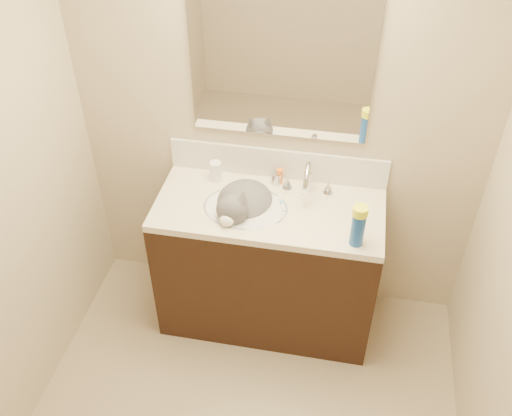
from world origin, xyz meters
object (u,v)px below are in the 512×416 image
at_px(basin, 246,217).
at_px(spray_can, 358,229).
at_px(faucet, 307,182).
at_px(cat, 243,206).
at_px(vanity_cabinet, 268,267).
at_px(silver_jar, 276,179).
at_px(pill_bottle, 216,171).
at_px(amber_bottle, 279,176).

relative_size(basin, spray_can, 2.49).
bearing_deg(basin, faucet, 29.12).
relative_size(basin, cat, 0.97).
xyz_separation_m(vanity_cabinet, silver_jar, (0.00, 0.20, 0.48)).
height_order(vanity_cabinet, faucet, faucet).
relative_size(vanity_cabinet, cat, 2.59).
bearing_deg(cat, vanity_cabinet, 10.69).
bearing_deg(pill_bottle, faucet, -4.13).
bearing_deg(faucet, amber_bottle, 154.53).
height_order(silver_jar, spray_can, spray_can).
bearing_deg(faucet, basin, -150.88).
bearing_deg(basin, silver_jar, 62.33).
relative_size(vanity_cabinet, amber_bottle, 13.61).
relative_size(faucet, pill_bottle, 2.45).
bearing_deg(faucet, spray_can, -50.11).
bearing_deg(basin, vanity_cabinet, 14.04).
relative_size(silver_jar, amber_bottle, 0.73).
height_order(basin, pill_bottle, pill_bottle).
bearing_deg(cat, faucet, 34.21).
bearing_deg(pill_bottle, vanity_cabinet, -27.94).
bearing_deg(spray_can, silver_jar, 138.84).
relative_size(silver_jar, spray_can, 0.36).
relative_size(cat, amber_bottle, 5.26).
bearing_deg(amber_bottle, silver_jar, -150.19).
xyz_separation_m(silver_jar, spray_can, (0.46, -0.40, 0.06)).
height_order(pill_bottle, amber_bottle, pill_bottle).
bearing_deg(vanity_cabinet, basin, -165.96).
height_order(cat, silver_jar, cat).
bearing_deg(cat, spray_can, -7.02).
height_order(silver_jar, amber_bottle, amber_bottle).
xyz_separation_m(faucet, spray_can, (0.28, -0.33, 0.00)).
bearing_deg(amber_bottle, cat, -127.33).
relative_size(vanity_cabinet, pill_bottle, 10.50).
height_order(amber_bottle, spray_can, spray_can).
xyz_separation_m(basin, pill_bottle, (-0.21, 0.20, 0.13)).
bearing_deg(basin, amber_bottle, 60.00).
bearing_deg(pill_bottle, spray_can, -25.25).
xyz_separation_m(cat, silver_jar, (0.14, 0.20, 0.05)).
distance_m(pill_bottle, spray_can, 0.87).
distance_m(amber_bottle, spray_can, 0.60).
bearing_deg(faucet, vanity_cabinet, -142.71).
xyz_separation_m(basin, amber_bottle, (0.14, 0.24, 0.11)).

